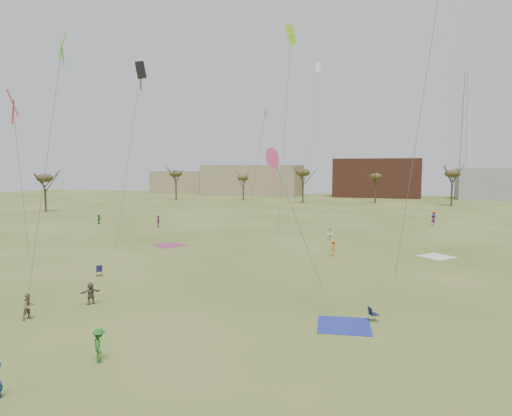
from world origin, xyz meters
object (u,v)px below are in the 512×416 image
(flyer_near_center, at_px, (99,345))
(camp_chair_left, at_px, (99,273))
(camp_chair_center, at_px, (373,317))
(radio_tower, at_px, (463,135))

(flyer_near_center, height_order, camp_chair_left, flyer_near_center)
(camp_chair_center, bearing_deg, radio_tower, -38.77)
(flyer_near_center, distance_m, radio_tower, 139.06)
(flyer_near_center, height_order, radio_tower, radio_tower)
(camp_chair_center, distance_m, radio_tower, 127.38)
(flyer_near_center, distance_m, camp_chair_center, 15.49)
(camp_chair_left, relative_size, radio_tower, 0.02)
(flyer_near_center, xyz_separation_m, radio_tower, (30.81, 134.35, 18.41))
(camp_chair_left, xyz_separation_m, camp_chair_center, (22.80, -4.29, 0.00))
(flyer_near_center, relative_size, radio_tower, 0.04)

